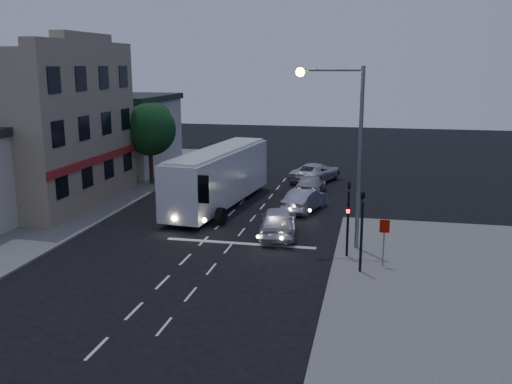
% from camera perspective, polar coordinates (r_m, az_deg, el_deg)
% --- Properties ---
extents(ground, '(120.00, 120.00, 0.00)m').
position_cam_1_polar(ground, '(28.74, -6.44, -6.07)').
color(ground, black).
extents(sidewalk_near, '(12.00, 24.00, 0.12)m').
position_cam_1_polar(sidewalk_near, '(24.01, 21.59, -10.65)').
color(sidewalk_near, slate).
rests_on(sidewalk_near, ground).
extents(sidewalk_far, '(12.00, 50.00, 0.12)m').
position_cam_1_polar(sidewalk_far, '(41.21, -20.26, -0.93)').
color(sidewalk_far, slate).
rests_on(sidewalk_far, ground).
extents(road_markings, '(8.00, 30.55, 0.01)m').
position_cam_1_polar(road_markings, '(31.41, -2.31, -4.35)').
color(road_markings, silver).
rests_on(road_markings, ground).
extents(tour_bus, '(4.01, 12.69, 3.82)m').
position_cam_1_polar(tour_bus, '(37.37, -3.73, 1.66)').
color(tour_bus, silver).
rests_on(tour_bus, ground).
extents(car_suv, '(2.56, 5.03, 1.64)m').
position_cam_1_polar(car_suv, '(31.16, 2.23, -2.93)').
color(car_suv, silver).
rests_on(car_suv, ground).
extents(car_sedan_a, '(2.56, 4.56, 1.42)m').
position_cam_1_polar(car_sedan_a, '(36.50, 4.89, -0.81)').
color(car_sedan_a, '#9B9CB1').
rests_on(car_sedan_a, ground).
extents(car_sedan_b, '(2.08, 4.68, 1.33)m').
position_cam_1_polar(car_sedan_b, '(41.22, 5.42, 0.69)').
color(car_sedan_b, '#A6A6A6').
rests_on(car_sedan_b, ground).
extents(car_sedan_c, '(4.14, 5.86, 1.49)m').
position_cam_1_polar(car_sedan_c, '(45.78, 6.01, 1.98)').
color(car_sedan_c, silver).
rests_on(car_sedan_c, ground).
extents(traffic_signal_main, '(0.25, 0.35, 4.10)m').
position_cam_1_polar(traffic_signal_main, '(27.44, 9.21, -1.79)').
color(traffic_signal_main, black).
rests_on(traffic_signal_main, sidewalk_near).
extents(traffic_signal_side, '(0.18, 0.15, 4.10)m').
position_cam_1_polar(traffic_signal_side, '(25.51, 10.55, -2.96)').
color(traffic_signal_side, black).
rests_on(traffic_signal_side, sidewalk_near).
extents(regulatory_sign, '(0.45, 0.12, 2.20)m').
position_cam_1_polar(regulatory_sign, '(26.66, 12.69, -4.21)').
color(regulatory_sign, slate).
rests_on(regulatory_sign, sidewalk_near).
extents(streetlight, '(3.32, 0.44, 9.00)m').
position_cam_1_polar(streetlight, '(28.23, 9.08, 5.47)').
color(streetlight, slate).
rests_on(streetlight, sidewalk_near).
extents(main_building, '(10.12, 12.00, 11.00)m').
position_cam_1_polar(main_building, '(40.90, -21.95, 6.11)').
color(main_building, '#9D9478').
rests_on(main_building, sidewalk_far).
extents(low_building_north, '(9.40, 9.40, 6.50)m').
position_cam_1_polar(low_building_north, '(51.23, -13.92, 5.81)').
color(low_building_north, '#BDB7B1').
rests_on(low_building_north, sidewalk_far).
extents(street_tree, '(4.00, 4.00, 6.20)m').
position_cam_1_polar(street_tree, '(44.44, -10.59, 6.40)').
color(street_tree, black).
rests_on(street_tree, sidewalk_far).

